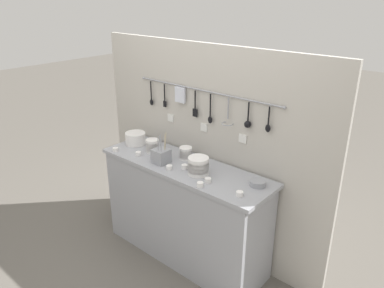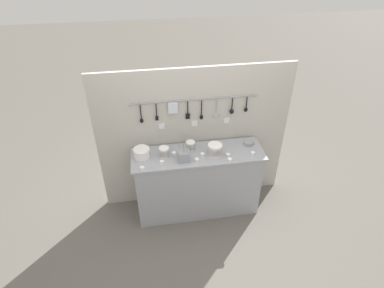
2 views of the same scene
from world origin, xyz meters
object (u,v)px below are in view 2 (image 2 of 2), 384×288
cup_front_left (174,154)px  cup_edge_far (203,155)px  bowl_stack_nested_right (191,146)px  steel_mixing_bowl (249,143)px  cup_beside_plates (197,160)px  plate_stack (142,153)px  cup_back_right (253,153)px  cup_mid_row (162,162)px  bowl_stack_tall_left (164,152)px  cup_centre (230,160)px  cup_back_left (228,155)px  cup_front_right (142,168)px  bowl_stack_wide_centre (215,150)px  cutlery_caddy (184,155)px

cup_front_left → cup_edge_far: bearing=-11.7°
bowl_stack_nested_right → cup_front_left: bowl_stack_nested_right is taller
steel_mixing_bowl → cup_beside_plates: (-0.70, -0.24, -0.00)m
plate_stack → cup_beside_plates: plate_stack is taller
cup_back_right → bowl_stack_nested_right: bearing=162.6°
cup_mid_row → bowl_stack_tall_left: bearing=74.9°
cup_beside_plates → cup_centre: size_ratio=1.00×
plate_stack → cup_mid_row: size_ratio=3.75×
bowl_stack_tall_left → cup_centre: (0.74, -0.22, -0.04)m
plate_stack → cup_edge_far: plate_stack is taller
bowl_stack_tall_left → cup_back_left: size_ratio=2.36×
bowl_stack_tall_left → cup_front_right: (-0.27, -0.21, -0.04)m
cup_back_right → cup_beside_plates: (-0.68, -0.02, 0.00)m
steel_mixing_bowl → cup_centre: 0.43m
bowl_stack_wide_centre → cutlery_caddy: size_ratio=0.61×
cup_back_right → steel_mixing_bowl: bearing=85.8°
cup_back_right → cup_edge_far: size_ratio=1.00×
cutlery_caddy → cup_beside_plates: size_ratio=5.36×
cup_front_right → cup_edge_far: size_ratio=1.00×
plate_stack → cutlery_caddy: cutlery_caddy is taller
cup_front_right → cup_beside_plates: size_ratio=1.00×
bowl_stack_nested_right → bowl_stack_tall_left: 0.34m
bowl_stack_tall_left → cup_back_left: (0.74, -0.13, -0.04)m
cup_front_left → cup_beside_plates: bearing=-33.1°
cup_mid_row → cup_front_right: bearing=-162.0°
plate_stack → cup_front_right: size_ratio=3.75×
cup_front_right → cup_front_left: bearing=29.2°
cup_edge_far → cup_back_left: (0.29, -0.06, 0.00)m
cutlery_caddy → cup_back_right: (0.82, -0.03, -0.04)m
steel_mixing_bowl → cup_edge_far: size_ratio=2.39×
bowl_stack_nested_right → cup_back_left: size_ratio=2.17×
bowl_stack_wide_centre → cutlery_caddy: 0.38m
bowl_stack_tall_left → cup_back_left: 0.76m
cup_edge_far → cup_centre: same height
bowl_stack_nested_right → cup_front_left: bearing=-158.5°
bowl_stack_wide_centre → cup_front_left: (-0.48, 0.07, -0.05)m
plate_stack → cup_front_left: (0.38, -0.02, -0.04)m
plate_stack → cup_mid_row: 0.28m
cup_edge_far → cup_front_left: size_ratio=1.00×
bowl_stack_wide_centre → cup_centre: 0.22m
bowl_stack_wide_centre → cup_mid_row: bearing=-173.4°
plate_stack → cup_front_left: plate_stack is taller
plate_stack → cup_mid_row: bearing=-36.4°
cup_back_left → cup_centre: bearing=-91.3°
bowl_stack_tall_left → cup_mid_row: bowl_stack_tall_left is taller
cup_back_right → cup_edge_far: same height
cup_back_left → cup_front_left: same height
cup_front_right → cup_front_left: 0.44m
plate_stack → bowl_stack_nested_right: bearing=5.6°
bowl_stack_nested_right → cup_front_right: bowl_stack_nested_right is taller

